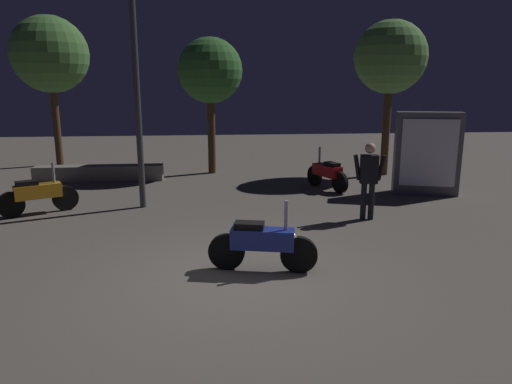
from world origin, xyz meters
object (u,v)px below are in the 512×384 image
Objects in this scene: motorcycle_blue_foreground at (262,243)px; kiosk_billboard at (427,153)px; motorcycle_red_parked_right at (327,173)px; streetlamp_near at (135,65)px; person_rider_beside at (369,175)px; motorcycle_orange_parked_left at (38,194)px.

motorcycle_blue_foreground is 0.78× the size of kiosk_billboard.
streetlamp_near is (-4.69, -1.44, 2.74)m from motorcycle_red_parked_right.
motorcycle_blue_foreground is at bearing -31.86° from person_rider_beside.
streetlamp_near reaches higher than motorcycle_orange_parked_left.
person_rider_beside is (7.00, -1.11, 0.52)m from motorcycle_orange_parked_left.
kiosk_billboard is (4.75, 4.71, 0.61)m from motorcycle_blue_foreground.
motorcycle_blue_foreground is 3.60m from person_rider_beside.
motorcycle_red_parked_right is 2.58m from kiosk_billboard.
streetlamp_near reaches higher than motorcycle_red_parked_right.
person_rider_beside reaches higher than motorcycle_blue_foreground.
motorcycle_orange_parked_left is 7.10m from person_rider_beside.
person_rider_beside is 0.32× the size of streetlamp_near.
motorcycle_orange_parked_left is 3.52m from streetlamp_near.
motorcycle_blue_foreground is at bearing 132.59° from motorcycle_red_parked_right.
motorcycle_orange_parked_left is 0.30× the size of streetlamp_near.
streetlamp_near reaches higher than kiosk_billboard.
motorcycle_red_parked_right is at bearing 17.08° from streetlamp_near.
kiosk_billboard is (7.08, 0.67, -2.13)m from streetlamp_near.
kiosk_billboard is at bearing 146.27° from person_rider_beside.
motorcycle_red_parked_right is at bearing 78.87° from motorcycle_blue_foreground.
kiosk_billboard is (9.26, 1.05, 0.61)m from motorcycle_orange_parked_left.
person_rider_beside reaches higher than motorcycle_orange_parked_left.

